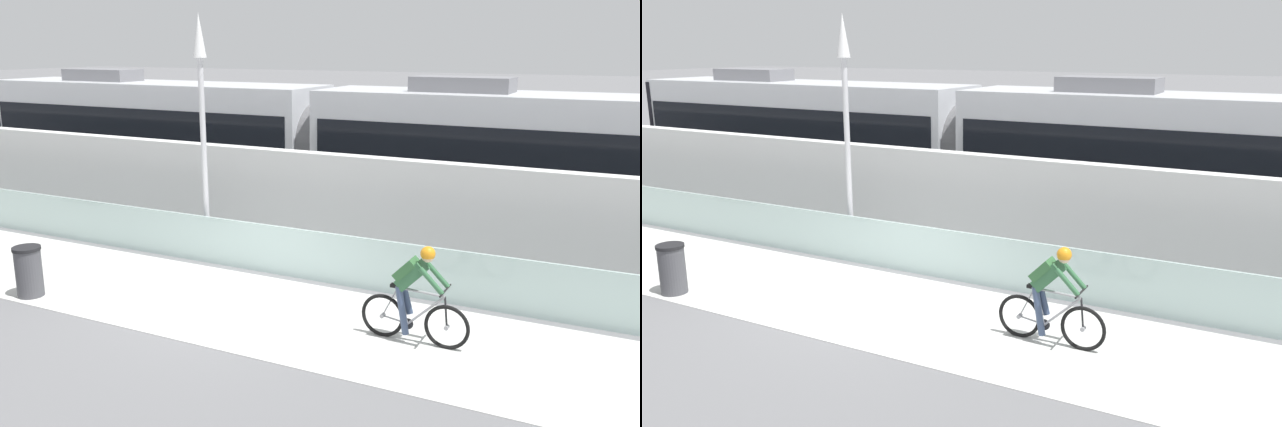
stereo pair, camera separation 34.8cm
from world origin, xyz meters
TOP-DOWN VIEW (x-y plane):
  - ground_plane at (0.00, 0.00)m, footprint 200.00×200.00m
  - bike_path_deck at (0.00, 0.00)m, footprint 32.00×3.20m
  - glass_parapet at (0.00, 1.85)m, footprint 32.00×0.05m
  - concrete_barrier_wall at (0.00, 3.65)m, footprint 32.00×0.36m
  - tram_rail_near at (0.00, 6.13)m, footprint 32.00×0.08m
  - tram_rail_far at (0.00, 7.57)m, footprint 32.00×0.08m
  - tram at (-1.40, 6.85)m, footprint 22.56×2.54m
  - cyclist_on_bike at (3.56, -0.00)m, footprint 1.77×0.58m
  - lamp_post_antenna at (-1.89, 2.15)m, footprint 0.28×0.28m
  - trash_bin at (-3.48, -1.25)m, footprint 0.51×0.51m

SIDE VIEW (x-z plane):
  - ground_plane at x=0.00m, z-range 0.00..0.00m
  - tram_rail_near at x=0.00m, z-range 0.00..0.01m
  - tram_rail_far at x=0.00m, z-range 0.00..0.01m
  - bike_path_deck at x=0.00m, z-range 0.00..0.01m
  - trash_bin at x=-3.48m, z-range 0.00..0.96m
  - glass_parapet at x=0.00m, z-range 0.00..1.02m
  - cyclist_on_bike at x=3.56m, z-range -0.01..1.60m
  - concrete_barrier_wall at x=0.00m, z-range 0.00..2.26m
  - tram at x=-1.40m, z-range -0.01..3.80m
  - lamp_post_antenna at x=-1.89m, z-range 0.69..5.89m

